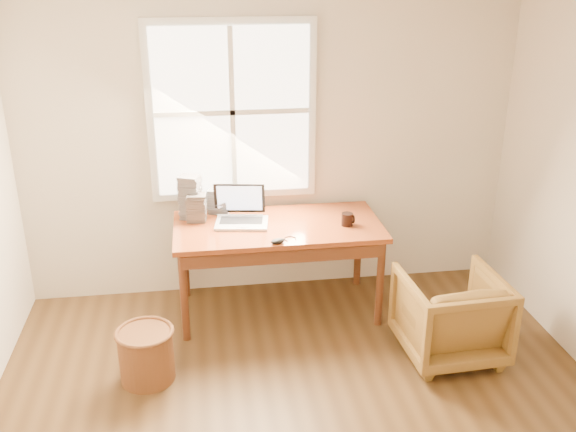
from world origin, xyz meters
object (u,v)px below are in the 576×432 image
Objects in this scene: laptop at (241,204)px; coffee_mug at (347,219)px; cd_stack_a at (193,201)px; wicker_stool at (146,356)px; armchair at (450,315)px; desk at (278,227)px.

coffee_mug is at bearing -0.76° from laptop.
cd_stack_a is at bearing 156.48° from laptop.
laptop is 4.72× the size of coffee_mug.
wicker_stool is at bearing -108.77° from cd_stack_a.
wicker_stool is at bearing -158.95° from coffee_mug.
wicker_stool is 1.31m from cd_stack_a.
coffee_mug is at bearing 24.51° from wicker_stool.
coffee_mug is at bearing -17.36° from cd_stack_a.
laptop reaches higher than wicker_stool.
armchair is 2.13m from wicker_stool.
desk reaches higher than wicker_stool.
wicker_stool is (-2.12, 0.01, -0.13)m from armchair.
laptop reaches higher than armchair.
wicker_stool is 1.32m from laptop.
cd_stack_a reaches higher than coffee_mug.
desk is 6.46× the size of cd_stack_a.
cd_stack_a is at bearing 71.23° from wicker_stool.
laptop reaches higher than desk.
desk is 1.44m from armchair.
wicker_stool is at bearing -2.99° from armchair.
coffee_mug is at bearing -10.44° from desk.
coffee_mug is 0.40× the size of cd_stack_a.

